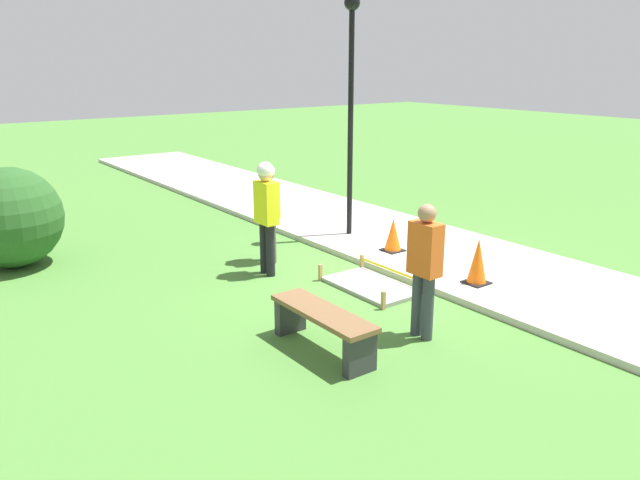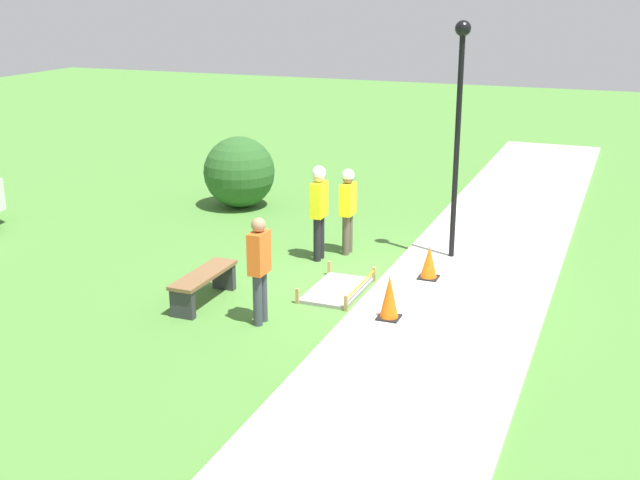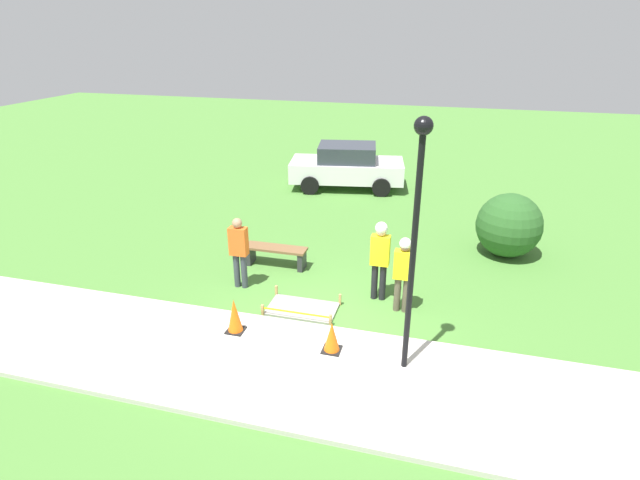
{
  "view_description": "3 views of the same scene",
  "coord_description": "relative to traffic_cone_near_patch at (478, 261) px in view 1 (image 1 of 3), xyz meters",
  "views": [
    {
      "loc": [
        -7.08,
        6.42,
        3.31
      ],
      "look_at": [
        0.08,
        1.11,
        0.72
      ],
      "focal_mm": 35.0,
      "sensor_mm": 36.0,
      "label": 1
    },
    {
      "loc": [
        -12.36,
        -3.86,
        4.95
      ],
      "look_at": [
        0.05,
        1.08,
        0.7
      ],
      "focal_mm": 45.0,
      "sensor_mm": 36.0,
      "label": 2
    },
    {
      "loc": [
        2.25,
        -8.1,
        5.58
      ],
      "look_at": [
        -0.47,
        1.94,
        1.04
      ],
      "focal_mm": 28.0,
      "sensor_mm": 36.0,
      "label": 3
    }
  ],
  "objects": [
    {
      "name": "shrub_rounded_near",
      "position": [
        5.29,
        5.25,
        0.38
      ],
      "size": [
        1.65,
        1.65,
        1.65
      ],
      "color": "#285623",
      "rests_on": "ground_plane"
    },
    {
      "name": "worker_assistant",
      "position": [
        2.44,
        2.13,
        0.64
      ],
      "size": [
        0.4,
        0.26,
        1.81
      ],
      "color": "black",
      "rests_on": "ground_plane"
    },
    {
      "name": "traffic_cone_near_patch",
      "position": [
        0.0,
        0.0,
        0.0
      ],
      "size": [
        0.34,
        0.34,
        0.69
      ],
      "color": "black",
      "rests_on": "sidewalk"
    },
    {
      "name": "traffic_cone_far_patch",
      "position": [
        1.95,
        -0.12,
        -0.06
      ],
      "size": [
        0.34,
        0.34,
        0.58
      ],
      "color": "black",
      "rests_on": "sidewalk"
    },
    {
      "name": "lamppost_near",
      "position": [
        3.27,
        -0.22,
        2.43
      ],
      "size": [
        0.28,
        0.28,
        4.29
      ],
      "color": "black",
      "rests_on": "sidewalk"
    },
    {
      "name": "bystander_in_orange_shirt",
      "position": [
        -0.68,
        1.84,
        0.51
      ],
      "size": [
        0.4,
        0.22,
        1.68
      ],
      "color": "#383D47",
      "rests_on": "ground_plane"
    },
    {
      "name": "sidewalk",
      "position": [
        1.46,
        -0.78,
        -0.39
      ],
      "size": [
        28.0,
        2.86,
        0.1
      ],
      "color": "#BCB7AD",
      "rests_on": "ground_plane"
    },
    {
      "name": "ground_plane",
      "position": [
        1.46,
        0.65,
        -0.44
      ],
      "size": [
        60.0,
        60.0,
        0.0
      ],
      "primitive_type": "plane",
      "color": "#477A33"
    },
    {
      "name": "wet_concrete_patch",
      "position": [
        0.97,
        1.21,
        -0.41
      ],
      "size": [
        1.5,
        0.89,
        0.26
      ],
      "color": "gray",
      "rests_on": "ground_plane"
    },
    {
      "name": "park_bench",
      "position": [
        -0.27,
        3.06,
        -0.09
      ],
      "size": [
        1.55,
        0.44,
        0.51
      ],
      "color": "#2D2D33",
      "rests_on": "ground_plane"
    },
    {
      "name": "worker_supervisor",
      "position": [
        2.98,
        1.75,
        0.54
      ],
      "size": [
        0.4,
        0.24,
        1.67
      ],
      "color": "brown",
      "rests_on": "ground_plane"
    }
  ]
}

